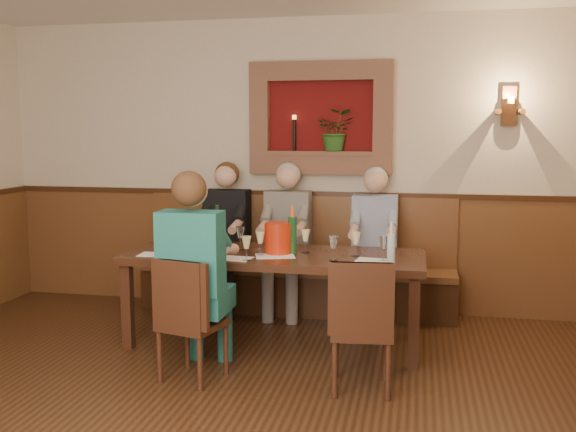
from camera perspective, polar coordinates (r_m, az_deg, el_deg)
name	(u,v)px	position (r m, az deg, el deg)	size (l,w,h in m)	color
room_shell	(194,101)	(3.33, -8.36, 10.12)	(6.04, 6.04, 2.82)	#C7B396
wainscoting	(199,348)	(3.52, -7.94, -11.56)	(6.02, 6.02, 1.15)	brown
wall_niche	(325,123)	(6.14, 3.26, 8.26)	(1.36, 0.30, 1.06)	#5B0D0D
wall_sconce	(509,107)	(6.11, 19.04, 9.14)	(0.25, 0.20, 0.35)	brown
dining_table	(275,262)	(5.22, -1.19, -4.13)	(2.40, 0.90, 0.75)	black
bench	(296,278)	(6.19, 0.74, -5.53)	(3.00, 0.45, 1.11)	#381E0F
chair_near_left	(192,344)	(4.62, -8.57, -11.19)	(0.47, 0.47, 0.88)	black
chair_near_right	(361,352)	(4.41, 6.52, -11.93)	(0.44, 0.44, 0.91)	black
person_bench_left	(225,250)	(6.20, -5.64, -3.03)	(0.42, 0.52, 1.44)	black
person_bench_mid	(286,252)	(6.05, -0.17, -3.26)	(0.42, 0.52, 1.44)	#57524F
person_bench_right	(373,257)	(5.95, 7.61, -3.66)	(0.41, 0.50, 1.41)	navy
person_chair_front	(196,291)	(4.61, -8.16, -6.62)	(0.44, 0.54, 1.47)	#195257
spittoon_bucket	(278,238)	(5.17, -0.88, -1.98)	(0.22, 0.22, 0.25)	red
wine_bottle_green_a	(292,234)	(5.16, 0.40, -1.62)	(0.09, 0.09, 0.39)	#19471E
wine_bottle_green_b	(217,232)	(5.35, -6.29, -1.40)	(0.09, 0.09, 0.37)	#19471E
water_bottle	(391,249)	(4.74, 9.16, -2.90)	(0.07, 0.07, 0.33)	silver
tasting_sheet_a	(157,254)	(5.24, -11.60, -3.37)	(0.28, 0.20, 0.00)	white
tasting_sheet_b	(275,256)	(5.08, -1.16, -3.57)	(0.30, 0.22, 0.00)	white
tasting_sheet_c	(373,260)	(4.96, 7.53, -3.92)	(0.25, 0.18, 0.00)	white
tasting_sheet_d	(233,258)	(5.00, -4.92, -3.78)	(0.28, 0.20, 0.00)	white
wine_glass_0	(166,240)	(5.33, -10.83, -2.15)	(0.08, 0.08, 0.19)	#FFE198
wine_glass_1	(199,236)	(5.50, -7.92, -1.78)	(0.08, 0.08, 0.19)	white
wine_glass_2	(194,243)	(5.17, -8.32, -2.40)	(0.08, 0.08, 0.19)	#FFE198
wine_glass_3	(240,238)	(5.36, -4.27, -1.97)	(0.08, 0.08, 0.19)	white
wine_glass_4	(260,243)	(5.10, -2.48, -2.45)	(0.08, 0.08, 0.19)	#FFE198
wine_glass_5	(306,241)	(5.20, 1.57, -2.25)	(0.08, 0.08, 0.19)	#FFE198
wine_glass_6	(333,248)	(4.90, 4.06, -2.89)	(0.08, 0.08, 0.19)	white
wine_glass_7	(356,244)	(5.09, 6.05, -2.51)	(0.08, 0.08, 0.19)	#FFE198
wine_glass_8	(384,249)	(4.93, 8.49, -2.89)	(0.08, 0.08, 0.19)	white
wine_glass_9	(246,249)	(4.89, -3.71, -2.91)	(0.08, 0.08, 0.19)	#FFE198
wine_glass_10	(222,245)	(5.06, -5.85, -2.58)	(0.08, 0.08, 0.19)	white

